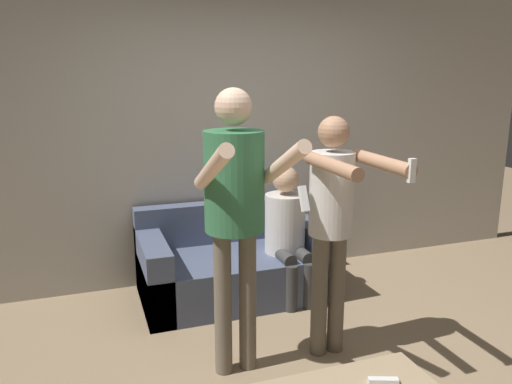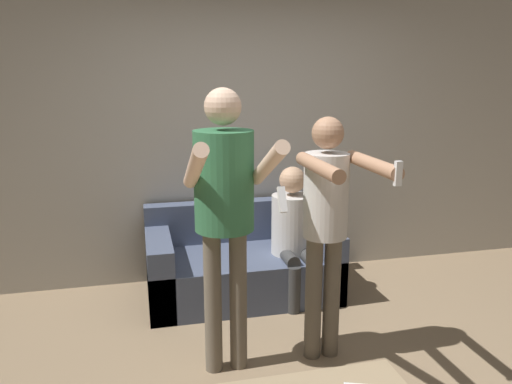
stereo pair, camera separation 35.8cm
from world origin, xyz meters
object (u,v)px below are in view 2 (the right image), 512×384
(person_standing_left, at_px, (225,198))
(person_standing_right, at_px, (327,214))
(person_seated, at_px, (293,228))
(couch, at_px, (241,265))

(person_standing_left, distance_m, person_standing_right, 0.66)
(person_seated, bearing_deg, person_standing_left, -128.25)
(person_standing_left, bearing_deg, person_standing_right, -0.83)
(person_seated, bearing_deg, couch, 155.41)
(couch, relative_size, person_seated, 1.41)
(person_seated, bearing_deg, person_standing_right, -95.30)
(couch, distance_m, person_standing_left, 1.46)
(person_standing_left, xyz_separation_m, person_standing_right, (0.65, -0.01, -0.14))
(couch, height_order, person_standing_right, person_standing_right)
(couch, relative_size, person_standing_left, 0.89)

